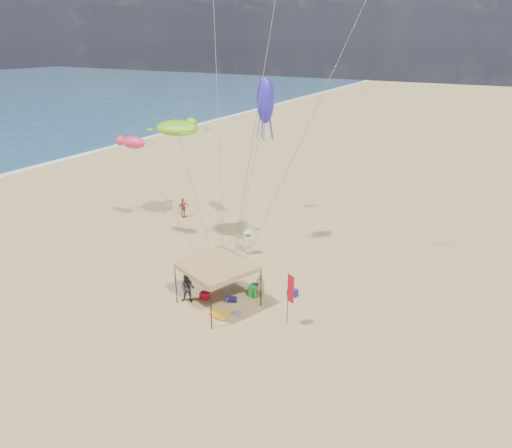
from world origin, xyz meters
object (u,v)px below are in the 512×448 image
object	(u,v)px
person_near_b	(188,288)
canopy_tent	(217,248)
chair_green	(254,291)
person_near_c	(248,242)
person_far_a	(183,208)
cooler_blue	(293,293)
chair_yellow	(204,274)
cooler_red	(205,295)
feather_flag	(290,292)
beach_cart	(219,314)
person_near_a	(260,286)

from	to	relation	value
person_near_b	canopy_tent	bearing A→B (deg)	-0.06
chair_green	person_near_c	bearing A→B (deg)	123.82
person_near_b	person_far_a	xyz separation A→B (m)	(-8.35, 10.47, -0.02)
cooler_blue	person_near_c	size ratio (longest dim) A/B	0.30
chair_yellow	person_far_a	xyz separation A→B (m)	(-7.62, 7.91, 0.47)
cooler_red	chair_yellow	xyz separation A→B (m)	(-1.34, 1.80, 0.16)
canopy_tent	chair_green	bearing A→B (deg)	54.22
feather_flag	cooler_blue	xyz separation A→B (m)	(-1.14, 2.84, -1.79)
beach_cart	person_near_a	bearing A→B (deg)	71.73
chair_yellow	person_near_a	distance (m)	4.05
cooler_red	beach_cart	bearing A→B (deg)	-35.51
person_near_c	canopy_tent	bearing A→B (deg)	93.27
feather_flag	chair_green	size ratio (longest dim) A/B	4.24
cooler_blue	beach_cart	world-z (taller)	cooler_blue
cooler_blue	person_near_b	world-z (taller)	person_near_b
beach_cart	person_near_b	world-z (taller)	person_near_b
person_near_c	cooler_blue	bearing A→B (deg)	131.62
cooler_red	cooler_blue	xyz separation A→B (m)	(4.16, 2.71, 0.00)
feather_flag	cooler_blue	size ratio (longest dim) A/B	5.49
cooler_blue	person_near_b	distance (m)	5.94
person_near_a	person_near_b	bearing A→B (deg)	6.30
chair_green	person_far_a	xyz separation A→B (m)	(-11.25, 8.13, 0.47)
cooler_blue	person_near_a	world-z (taller)	person_near_a
canopy_tent	person_far_a	distance (m)	14.29
canopy_tent	person_far_a	bearing A→B (deg)	135.28
cooler_red	chair_yellow	distance (m)	2.25
canopy_tent	feather_flag	bearing A→B (deg)	0.62
chair_green	beach_cart	xyz separation A→B (m)	(-0.53, -2.84, -0.15)
cooler_blue	chair_green	distance (m)	2.19
cooler_red	cooler_blue	distance (m)	4.97
chair_yellow	person_far_a	distance (m)	11.00
canopy_tent	chair_yellow	distance (m)	4.35
canopy_tent	person_near_a	world-z (taller)	canopy_tent
cooler_blue	beach_cart	xyz separation A→B (m)	(-2.41, -3.97, 0.01)
cooler_blue	chair_yellow	size ratio (longest dim) A/B	0.77
cooler_blue	feather_flag	bearing A→B (deg)	-68.18
cooler_red	cooler_blue	bearing A→B (deg)	33.07
feather_flag	cooler_blue	world-z (taller)	feather_flag
chair_green	feather_flag	bearing A→B (deg)	-29.63
cooler_red	person_near_c	bearing A→B (deg)	97.73
canopy_tent	chair_yellow	world-z (taller)	canopy_tent
canopy_tent	person_near_b	size ratio (longest dim) A/B	3.74
cooler_red	beach_cart	xyz separation A→B (m)	(1.76, -1.25, 0.01)
cooler_blue	person_far_a	world-z (taller)	person_far_a
cooler_red	person_near_c	size ratio (longest dim) A/B	0.30
feather_flag	person_near_c	distance (m)	8.95
person_near_a	feather_flag	bearing A→B (deg)	118.96
cooler_blue	person_near_b	bearing A→B (deg)	-144.05
feather_flag	person_near_b	size ratio (longest dim) A/B	1.77
person_near_c	person_near_a	bearing A→B (deg)	113.75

